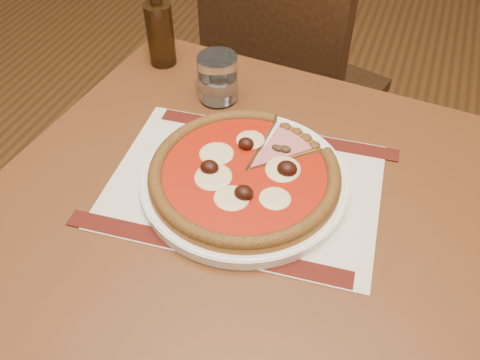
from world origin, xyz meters
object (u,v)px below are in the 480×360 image
Objects in this scene: table at (236,239)px; pizza at (244,173)px; water_glass at (218,78)px; bottle at (160,31)px; plate at (244,181)px; chair_far at (286,85)px.

pizza is at bearing 88.32° from table.
pizza reaches higher than table.
bottle is (-0.16, 0.08, 0.03)m from water_glass.
bottle is at bearing 131.80° from table.
water_glass reaches higher than table.
plate is 0.25m from water_glass.
plate is 1.78× the size of bottle.
water_glass is (-0.13, 0.25, 0.15)m from table.
plate is at bearing -44.58° from bottle.
water_glass is at bearing 101.75° from chair_far.
bottle is at bearing 135.42° from plate.
bottle is at bearing 76.88° from chair_far.
water_glass is 0.49× the size of bottle.
plate is 0.02m from pizza.
chair_far is at bearing 98.61° from table.
pizza is at bearing -110.00° from plate.
pizza is 0.25m from water_glass.
table is at bearing -48.20° from bottle.
plate is at bearing -57.86° from water_glass.
table is 0.70m from chair_far.
water_glass is (-0.13, 0.21, 0.02)m from pizza.
bottle is at bearing 153.99° from water_glass.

